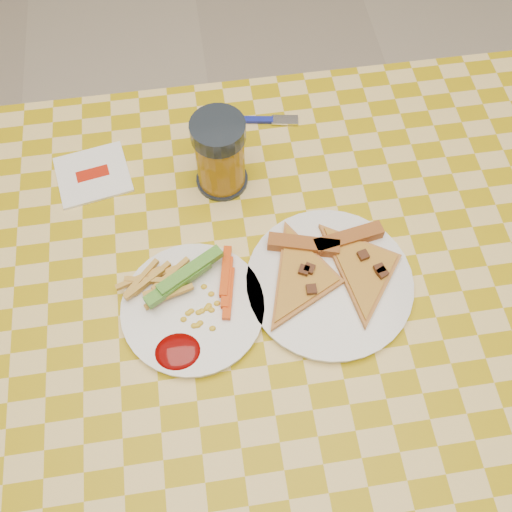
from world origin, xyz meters
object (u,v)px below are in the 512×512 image
(table, at_px, (256,316))
(plate_right, at_px, (329,283))
(plate_left, at_px, (193,309))
(drink_glass, at_px, (220,155))

(table, distance_m, plate_right, 0.14)
(plate_left, relative_size, plate_right, 0.84)
(plate_left, bearing_deg, table, 4.41)
(table, xyz_separation_m, plate_right, (0.11, 0.00, 0.08))
(plate_right, bearing_deg, drink_glass, 122.40)
(table, relative_size, plate_right, 5.24)
(table, bearing_deg, drink_glass, 96.53)
(plate_right, bearing_deg, plate_left, -176.81)
(table, height_order, drink_glass, drink_glass)
(plate_left, distance_m, plate_right, 0.21)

